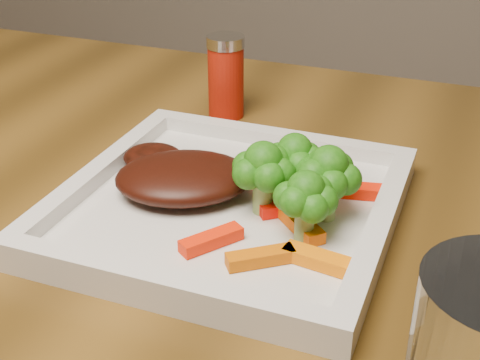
% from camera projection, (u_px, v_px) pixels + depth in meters
% --- Properties ---
extents(plate, '(0.27, 0.27, 0.01)m').
position_uv_depth(plate, '(229.00, 210.00, 0.56)').
color(plate, silver).
rests_on(plate, dining_table).
extents(steak, '(0.14, 0.13, 0.03)m').
position_uv_depth(steak, '(184.00, 178.00, 0.57)').
color(steak, '#391008').
rests_on(steak, plate).
extents(broccoli_0, '(0.07, 0.07, 0.07)m').
position_uv_depth(broccoli_0, '(294.00, 161.00, 0.55)').
color(broccoli_0, '#145D0F').
rests_on(broccoli_0, plate).
extents(broccoli_1, '(0.08, 0.08, 0.06)m').
position_uv_depth(broccoli_1, '(327.00, 182.00, 0.53)').
color(broccoli_1, '#136410').
rests_on(broccoli_1, plate).
extents(broccoli_2, '(0.07, 0.07, 0.06)m').
position_uv_depth(broccoli_2, '(305.00, 205.00, 0.50)').
color(broccoli_2, '#226410').
rests_on(broccoli_2, plate).
extents(broccoli_3, '(0.07, 0.07, 0.06)m').
position_uv_depth(broccoli_3, '(263.00, 178.00, 0.54)').
color(broccoli_3, '#3B7112').
rests_on(broccoli_3, plate).
extents(carrot_0, '(0.05, 0.04, 0.01)m').
position_uv_depth(carrot_0, '(260.00, 257.00, 0.48)').
color(carrot_0, '#CD5C03').
rests_on(carrot_0, plate).
extents(carrot_1, '(0.06, 0.02, 0.01)m').
position_uv_depth(carrot_1, '(321.00, 260.00, 0.48)').
color(carrot_1, orange).
rests_on(carrot_1, plate).
extents(carrot_2, '(0.04, 0.05, 0.01)m').
position_uv_depth(carrot_2, '(211.00, 240.00, 0.50)').
color(carrot_2, '#FF2404').
rests_on(carrot_2, plate).
extents(carrot_3, '(0.06, 0.03, 0.01)m').
position_uv_depth(carrot_3, '(364.00, 191.00, 0.57)').
color(carrot_3, '#FF1F04').
rests_on(carrot_3, plate).
extents(carrot_4, '(0.05, 0.04, 0.01)m').
position_uv_depth(carrot_4, '(274.00, 173.00, 0.60)').
color(carrot_4, '#FF1E04').
rests_on(carrot_4, plate).
extents(carrot_5, '(0.05, 0.05, 0.01)m').
position_uv_depth(carrot_5, '(299.00, 223.00, 0.52)').
color(carrot_5, '#FF6304').
rests_on(carrot_5, plate).
extents(carrot_6, '(0.05, 0.04, 0.01)m').
position_uv_depth(carrot_6, '(288.00, 207.00, 0.55)').
color(carrot_6, '#F71104').
rests_on(carrot_6, plate).
extents(spice_shaker, '(0.04, 0.04, 0.09)m').
position_uv_depth(spice_shaker, '(226.00, 77.00, 0.74)').
color(spice_shaker, '#A11708').
rests_on(spice_shaker, dining_table).
extents(carrot_7, '(0.06, 0.03, 0.01)m').
position_uv_depth(carrot_7, '(300.00, 201.00, 0.55)').
color(carrot_7, '#D65D03').
rests_on(carrot_7, plate).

